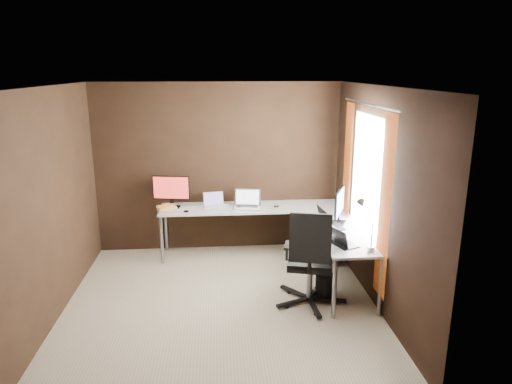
# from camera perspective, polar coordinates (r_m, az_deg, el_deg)

# --- Properties ---
(room) EXTENTS (3.60, 3.60, 2.50)m
(room) POSITION_cam_1_polar(r_m,az_deg,el_deg) (5.12, -0.87, -0.69)
(room) COLOR beige
(room) RESTS_ON ground
(desk) EXTENTS (2.65, 2.25, 0.73)m
(desk) POSITION_cam_1_polar(r_m,az_deg,el_deg) (6.27, 3.11, -3.43)
(desk) COLOR white
(desk) RESTS_ON ground
(drawer_pedestal) EXTENTS (0.42, 0.50, 0.60)m
(drawer_pedestal) POSITION_cam_1_polar(r_m,az_deg,el_deg) (6.61, 8.00, -6.07)
(drawer_pedestal) COLOR white
(drawer_pedestal) RESTS_ON ground
(monitor_left) EXTENTS (0.53, 0.19, 0.47)m
(monitor_left) POSITION_cam_1_polar(r_m,az_deg,el_deg) (6.67, -10.56, 0.27)
(monitor_left) COLOR black
(monitor_left) RESTS_ON desk
(monitor_right) EXTENTS (0.25, 0.51, 0.45)m
(monitor_right) POSITION_cam_1_polar(r_m,az_deg,el_deg) (5.98, 10.39, -1.50)
(monitor_right) COLOR black
(monitor_right) RESTS_ON desk
(laptop_white) EXTENTS (0.32, 0.25, 0.20)m
(laptop_white) POSITION_cam_1_polar(r_m,az_deg,el_deg) (6.69, -5.28, -1.40)
(laptop_white) COLOR white
(laptop_white) RESTS_ON desk
(laptop_silver) EXTENTS (0.42, 0.33, 0.25)m
(laptop_silver) POSITION_cam_1_polar(r_m,az_deg,el_deg) (6.62, -1.11, -1.44)
(laptop_silver) COLOR silver
(laptop_silver) RESTS_ON desk
(laptop_black_big) EXTENTS (0.31, 0.40, 0.25)m
(laptop_black_big) POSITION_cam_1_polar(r_m,az_deg,el_deg) (5.88, 9.00, -3.80)
(laptop_black_big) COLOR black
(laptop_black_big) RESTS_ON desk
(laptop_black_small) EXTENTS (0.32, 0.37, 0.21)m
(laptop_black_small) POSITION_cam_1_polar(r_m,az_deg,el_deg) (5.31, 10.71, -6.09)
(laptop_black_small) COLOR black
(laptop_black_small) RESTS_ON desk
(book_stack) EXTENTS (0.31, 0.28, 0.09)m
(book_stack) POSITION_cam_1_polar(r_m,az_deg,el_deg) (6.53, -11.09, -2.09)
(book_stack) COLOR #A07056
(book_stack) RESTS_ON desk
(mouse_left) EXTENTS (0.09, 0.07, 0.03)m
(mouse_left) POSITION_cam_1_polar(r_m,az_deg,el_deg) (6.46, -8.72, -2.40)
(mouse_left) COLOR black
(mouse_left) RESTS_ON desk
(mouse_corner) EXTENTS (0.09, 0.08, 0.03)m
(mouse_corner) POSITION_cam_1_polar(r_m,az_deg,el_deg) (6.61, 2.58, -1.81)
(mouse_corner) COLOR black
(mouse_corner) RESTS_ON desk
(desk_lamp) EXTENTS (0.19, 0.22, 0.58)m
(desk_lamp) POSITION_cam_1_polar(r_m,az_deg,el_deg) (5.12, 13.49, -3.22)
(desk_lamp) COLOR slate
(desk_lamp) RESTS_ON desk
(office_chair) EXTENTS (0.65, 0.68, 1.17)m
(office_chair) POSITION_cam_1_polar(r_m,az_deg,el_deg) (5.41, 6.71, -10.49)
(office_chair) COLOR black
(office_chair) RESTS_ON ground
(wastebasket) EXTENTS (0.25, 0.25, 0.27)m
(wastebasket) POSITION_cam_1_polar(r_m,az_deg,el_deg) (5.71, 8.62, -11.45)
(wastebasket) COLOR black
(wastebasket) RESTS_ON ground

